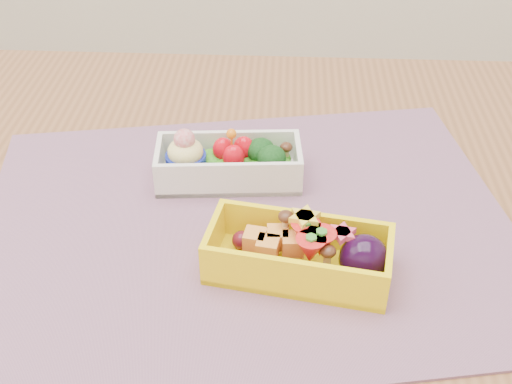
{
  "coord_description": "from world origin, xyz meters",
  "views": [
    {
      "loc": [
        0.08,
        -0.48,
        1.17
      ],
      "look_at": [
        0.06,
        0.01,
        0.79
      ],
      "focal_mm": 45.49,
      "sensor_mm": 36.0,
      "label": 1
    }
  ],
  "objects_px": {
    "table": "(203,300)",
    "placemat": "(248,226)",
    "bento_yellow": "(303,253)",
    "bento_white": "(228,163)"
  },
  "relations": [
    {
      "from": "placemat",
      "to": "bento_white",
      "type": "xyz_separation_m",
      "value": [
        -0.03,
        0.08,
        0.02
      ]
    },
    {
      "from": "table",
      "to": "bento_yellow",
      "type": "xyz_separation_m",
      "value": [
        0.1,
        -0.06,
        0.13
      ]
    },
    {
      "from": "table",
      "to": "placemat",
      "type": "relative_size",
      "value": 2.29
    },
    {
      "from": "placemat",
      "to": "bento_yellow",
      "type": "relative_size",
      "value": 3.03
    },
    {
      "from": "placemat",
      "to": "bento_white",
      "type": "distance_m",
      "value": 0.08
    },
    {
      "from": "table",
      "to": "bento_white",
      "type": "relative_size",
      "value": 7.55
    },
    {
      "from": "table",
      "to": "bento_yellow",
      "type": "relative_size",
      "value": 6.95
    },
    {
      "from": "table",
      "to": "bento_white",
      "type": "bearing_deg",
      "value": 74.72
    },
    {
      "from": "placemat",
      "to": "bento_white",
      "type": "relative_size",
      "value": 3.29
    },
    {
      "from": "table",
      "to": "placemat",
      "type": "distance_m",
      "value": 0.11
    }
  ]
}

